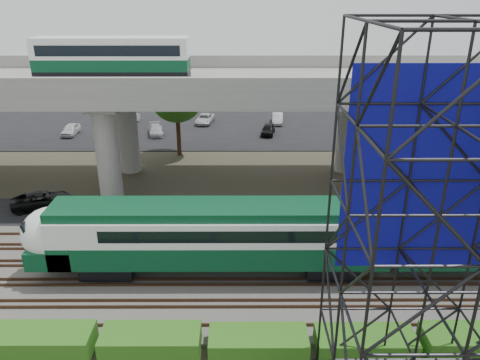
{
  "coord_description": "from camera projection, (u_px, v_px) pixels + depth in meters",
  "views": [
    {
      "loc": [
        0.1,
        -21.58,
        15.81
      ],
      "look_at": [
        0.18,
        6.0,
        4.54
      ],
      "focal_mm": 35.0,
      "sensor_mm": 36.0,
      "label": 1
    }
  ],
  "objects": [
    {
      "name": "ground",
      "position": [
        237.0,
        296.0,
        25.96
      ],
      "size": [
        140.0,
        140.0,
        0.0
      ],
      "primitive_type": "plane",
      "color": "#474233",
      "rests_on": "ground"
    },
    {
      "name": "ballast_bed",
      "position": [
        237.0,
        274.0,
        27.77
      ],
      "size": [
        90.0,
        12.0,
        0.2
      ],
      "primitive_type": "cube",
      "color": "slate",
      "rests_on": "ground"
    },
    {
      "name": "service_road",
      "position": [
        237.0,
        212.0,
        35.66
      ],
      "size": [
        90.0,
        5.0,
        0.08
      ],
      "primitive_type": "cube",
      "color": "black",
      "rests_on": "ground"
    },
    {
      "name": "parking_lot",
      "position": [
        238.0,
        128.0,
        57.42
      ],
      "size": [
        90.0,
        18.0,
        0.08
      ],
      "primitive_type": "cube",
      "color": "black",
      "rests_on": "ground"
    },
    {
      "name": "harbor_water",
      "position": [
        238.0,
        92.0,
        77.79
      ],
      "size": [
        140.0,
        40.0,
        0.03
      ],
      "primitive_type": "cube",
      "color": "#3F5267",
      "rests_on": "ground"
    },
    {
      "name": "rail_tracks",
      "position": [
        237.0,
        272.0,
        27.71
      ],
      "size": [
        90.0,
        9.52,
        0.16
      ],
      "color": "#472D1E",
      "rests_on": "ballast_bed"
    },
    {
      "name": "commuter_train",
      "position": [
        257.0,
        233.0,
        26.72
      ],
      "size": [
        29.3,
        3.06,
        4.3
      ],
      "color": "black",
      "rests_on": "rail_tracks"
    },
    {
      "name": "overpass",
      "position": [
        229.0,
        91.0,
        37.66
      ],
      "size": [
        80.0,
        12.0,
        12.4
      ],
      "color": "#9E9B93",
      "rests_on": "ground"
    },
    {
      "name": "scaffold_tower",
      "position": [
        478.0,
        256.0,
        15.76
      ],
      "size": [
        9.36,
        6.36,
        15.0
      ],
      "color": "black",
      "rests_on": "ground"
    },
    {
      "name": "hedge_strip",
      "position": [
        258.0,
        342.0,
        21.77
      ],
      "size": [
        34.6,
        1.8,
        1.2
      ],
      "color": "#2A5E15",
      "rests_on": "ground"
    },
    {
      "name": "trees",
      "position": [
        181.0,
        122.0,
        38.81
      ],
      "size": [
        40.94,
        16.94,
        7.69
      ],
      "color": "#382314",
      "rests_on": "ground"
    },
    {
      "name": "suv",
      "position": [
        42.0,
        200.0,
        36.17
      ],
      "size": [
        4.94,
        3.51,
        1.25
      ],
      "primitive_type": "imported",
      "rotation": [
        0.0,
        0.0,
        1.92
      ],
      "color": "black",
      "rests_on": "service_road"
    },
    {
      "name": "parked_cars",
      "position": [
        240.0,
        124.0,
        56.64
      ],
      "size": [
        36.25,
        9.47,
        1.26
      ],
      "color": "silver",
      "rests_on": "parking_lot"
    }
  ]
}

